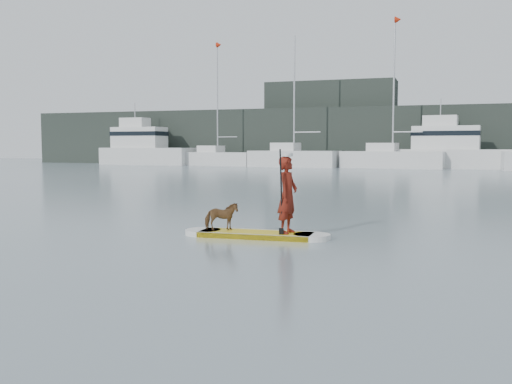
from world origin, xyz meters
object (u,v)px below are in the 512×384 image
(paddleboard, at_px, (256,234))
(motor_yacht_b, at_px, (144,147))
(paddler, at_px, (288,195))
(dog, at_px, (221,216))
(sailboat_c, at_px, (293,157))
(sailboat_b, at_px, (217,157))
(sailboat_d, at_px, (392,158))
(motor_yacht_a, at_px, (452,149))

(paddleboard, distance_m, motor_yacht_b, 51.19)
(paddler, height_order, dog, paddler)
(paddleboard, distance_m, sailboat_c, 42.63)
(paddler, relative_size, sailboat_b, 0.13)
(sailboat_b, bearing_deg, paddleboard, -54.83)
(paddleboard, relative_size, motor_yacht_b, 0.32)
(sailboat_b, xyz_separation_m, sailboat_d, (17.78, -1.56, 0.10))
(paddleboard, bearing_deg, sailboat_b, 111.04)
(dog, bearing_deg, sailboat_b, -0.87)
(paddler, relative_size, sailboat_c, 0.13)
(paddler, height_order, sailboat_b, sailboat_b)
(paddler, bearing_deg, motor_yacht_b, 40.54)
(paddleboard, relative_size, sailboat_c, 0.26)
(paddler, distance_m, dog, 1.60)
(motor_yacht_b, bearing_deg, motor_yacht_a, 0.96)
(dog, bearing_deg, paddleboard, -110.97)
(paddler, height_order, motor_yacht_b, motor_yacht_b)
(sailboat_b, xyz_separation_m, sailboat_c, (8.51, -1.49, 0.05))
(sailboat_d, bearing_deg, paddleboard, -80.96)
(sailboat_c, height_order, motor_yacht_b, sailboat_c)
(sailboat_b, bearing_deg, dog, -55.76)
(motor_yacht_b, bearing_deg, paddleboard, -55.49)
(paddleboard, xyz_separation_m, sailboat_b, (-18.47, 42.93, 0.81))
(sailboat_c, bearing_deg, dog, -69.91)
(dog, bearing_deg, motor_yacht_b, 8.14)
(sailboat_c, xyz_separation_m, motor_yacht_a, (14.49, 1.10, 0.85))
(dog, bearing_deg, sailboat_c, -10.77)
(dog, height_order, sailboat_d, sailboat_d)
(paddleboard, relative_size, paddler, 1.99)
(dog, distance_m, sailboat_b, 46.46)
(sailboat_c, bearing_deg, paddleboard, -68.84)
(paddleboard, distance_m, motor_yacht_a, 42.81)
(paddleboard, xyz_separation_m, sailboat_c, (-9.96, 41.44, 0.86))
(sailboat_d, distance_m, motor_yacht_a, 5.42)
(dog, relative_size, sailboat_c, 0.06)
(paddleboard, bearing_deg, motor_yacht_b, 119.90)
(sailboat_b, bearing_deg, sailboat_c, 1.94)
(sailboat_d, bearing_deg, dog, -82.08)
(paddleboard, bearing_deg, motor_yacht_a, 81.67)
(dog, relative_size, motor_yacht_a, 0.07)
(sailboat_b, relative_size, motor_yacht_a, 1.17)
(sailboat_b, distance_m, motor_yacht_b, 8.81)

